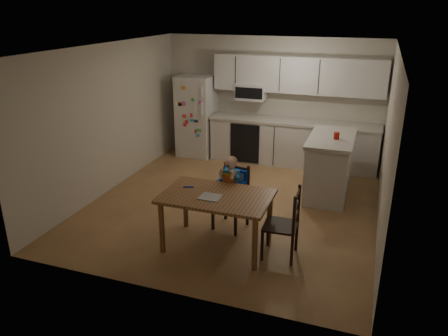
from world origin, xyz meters
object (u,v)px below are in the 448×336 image
at_px(refrigerator, 196,116).
at_px(dining_table, 217,202).
at_px(chair_booster, 232,185).
at_px(chair_side, 288,220).
at_px(red_cup, 337,136).
at_px(kitchen_island, 329,166).

xyz_separation_m(refrigerator, dining_table, (1.76, -3.51, -0.19)).
height_order(chair_booster, chair_side, chair_booster).
height_order(red_cup, chair_side, red_cup).
relative_size(kitchen_island, chair_booster, 1.27).
xyz_separation_m(red_cup, chair_booster, (-1.27, -1.54, -0.42)).
bearing_deg(refrigerator, dining_table, -63.43).
relative_size(kitchen_island, dining_table, 0.98).
bearing_deg(refrigerator, chair_side, -52.01).
bearing_deg(chair_booster, chair_side, -20.49).
height_order(kitchen_island, dining_table, kitchen_island).
bearing_deg(chair_side, red_cup, 169.02).
xyz_separation_m(kitchen_island, dining_table, (-1.20, -2.26, 0.14)).
xyz_separation_m(kitchen_island, chair_side, (-0.26, -2.21, 0.02)).
height_order(refrigerator, red_cup, refrigerator).
bearing_deg(refrigerator, kitchen_island, -22.90).
relative_size(dining_table, chair_side, 1.50).
relative_size(red_cup, chair_side, 0.12).
relative_size(kitchen_island, red_cup, 12.28).
bearing_deg(dining_table, refrigerator, 116.57).
height_order(red_cup, dining_table, red_cup).
distance_m(refrigerator, chair_side, 4.40).
relative_size(refrigerator, chair_side, 1.79).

